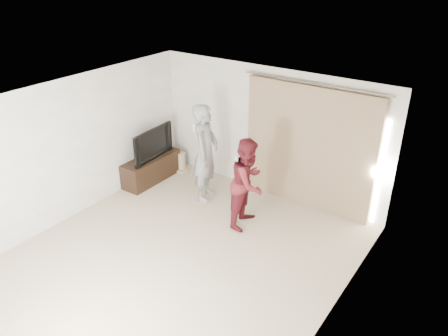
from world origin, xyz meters
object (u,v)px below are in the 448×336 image
at_px(person_man, 206,153).
at_px(person_woman, 248,183).
at_px(tv, 149,143).
at_px(tv_console, 151,169).

bearing_deg(person_man, person_woman, -15.08).
bearing_deg(tv, person_man, -90.14).
relative_size(tv_console, tv, 1.20).
relative_size(tv, person_man, 0.59).
bearing_deg(person_woman, person_man, 164.92).
distance_m(tv_console, tv, 0.61).
bearing_deg(person_woman, tv, 174.92).
distance_m(tv_console, person_woman, 2.69).
xyz_separation_m(tv, person_man, (1.44, 0.09, 0.11)).
distance_m(tv_console, person_man, 1.61).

